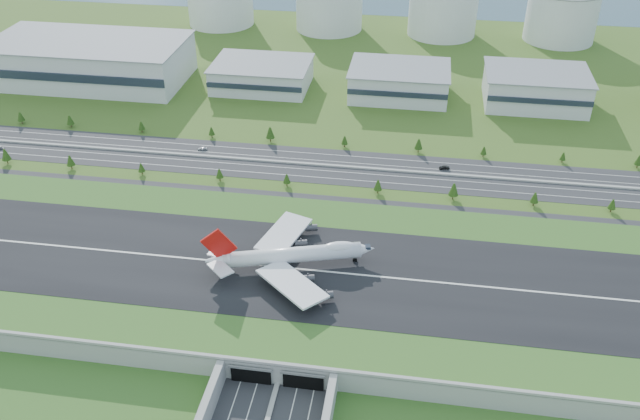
# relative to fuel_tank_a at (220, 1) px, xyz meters

# --- Properties ---
(ground) EXTENTS (1200.00, 1200.00, 0.00)m
(ground) POSITION_rel_fuel_tank_a_xyz_m (120.00, -310.00, -17.50)
(ground) COLOR #284917
(ground) RESTS_ON ground
(airfield_deck) EXTENTS (520.00, 100.00, 9.20)m
(airfield_deck) POSITION_rel_fuel_tank_a_xyz_m (120.00, -310.09, -13.38)
(airfield_deck) COLOR gray
(airfield_deck) RESTS_ON ground
(north_expressway) EXTENTS (560.00, 36.00, 0.12)m
(north_expressway) POSITION_rel_fuel_tank_a_xyz_m (120.00, -215.00, -17.44)
(north_expressway) COLOR #28282B
(north_expressway) RESTS_ON ground
(tree_row) EXTENTS (499.62, 48.63, 8.33)m
(tree_row) POSITION_rel_fuel_tank_a_xyz_m (134.22, -215.24, -13.01)
(tree_row) COLOR #3D2819
(tree_row) RESTS_ON ground
(hangar_west) EXTENTS (120.00, 60.00, 25.00)m
(hangar_west) POSITION_rel_fuel_tank_a_xyz_m (-50.00, -125.00, -5.00)
(hangar_west) COLOR silver
(hangar_west) RESTS_ON ground
(hangar_mid_a) EXTENTS (58.00, 42.00, 15.00)m
(hangar_mid_a) POSITION_rel_fuel_tank_a_xyz_m (60.00, -120.00, -10.00)
(hangar_mid_a) COLOR silver
(hangar_mid_a) RESTS_ON ground
(hangar_mid_b) EXTENTS (58.00, 42.00, 17.00)m
(hangar_mid_b) POSITION_rel_fuel_tank_a_xyz_m (145.00, -120.00, -9.00)
(hangar_mid_b) COLOR silver
(hangar_mid_b) RESTS_ON ground
(hangar_mid_c) EXTENTS (58.00, 42.00, 19.00)m
(hangar_mid_c) POSITION_rel_fuel_tank_a_xyz_m (225.00, -120.00, -8.00)
(hangar_mid_c) COLOR silver
(hangar_mid_c) RESTS_ON ground
(fuel_tank_a) EXTENTS (50.00, 50.00, 35.00)m
(fuel_tank_a) POSITION_rel_fuel_tank_a_xyz_m (0.00, 0.00, 0.00)
(fuel_tank_a) COLOR white
(fuel_tank_a) RESTS_ON ground
(fuel_tank_b) EXTENTS (50.00, 50.00, 35.00)m
(fuel_tank_b) POSITION_rel_fuel_tank_a_xyz_m (85.00, 0.00, 0.00)
(fuel_tank_b) COLOR white
(fuel_tank_b) RESTS_ON ground
(fuel_tank_c) EXTENTS (50.00, 50.00, 35.00)m
(fuel_tank_c) POSITION_rel_fuel_tank_a_xyz_m (170.00, 0.00, 0.00)
(fuel_tank_c) COLOR white
(fuel_tank_c) RESTS_ON ground
(fuel_tank_d) EXTENTS (50.00, 50.00, 35.00)m
(fuel_tank_d) POSITION_rel_fuel_tank_a_xyz_m (255.00, 0.00, 0.00)
(fuel_tank_d) COLOR white
(fuel_tank_d) RESTS_ON ground
(boeing_747) EXTENTS (62.99, 58.68, 20.03)m
(boeing_747) POSITION_rel_fuel_tank_a_xyz_m (114.97, -308.96, -3.81)
(boeing_747) COLOR white
(boeing_747) RESTS_ON airfield_deck
(car_4) EXTENTS (4.03, 1.71, 1.36)m
(car_4) POSITION_rel_fuel_tank_a_xyz_m (-56.46, -223.28, -16.70)
(car_4) COLOR slate
(car_4) RESTS_ON ground
(car_5) EXTENTS (5.29, 2.53, 1.67)m
(car_5) POSITION_rel_fuel_tank_a_xyz_m (172.80, -209.53, -16.54)
(car_5) COLOR black
(car_5) RESTS_ON ground
(car_7) EXTENTS (5.21, 2.87, 1.43)m
(car_7) POSITION_rel_fuel_tank_a_xyz_m (48.09, -207.84, -16.67)
(car_7) COLOR silver
(car_7) RESTS_ON ground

